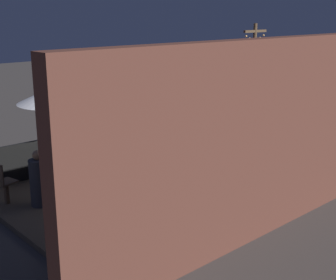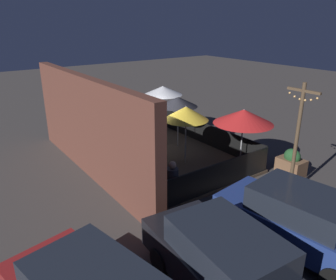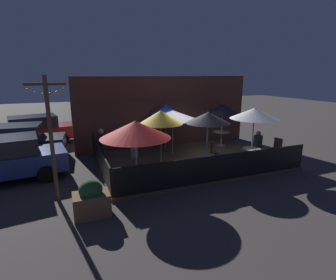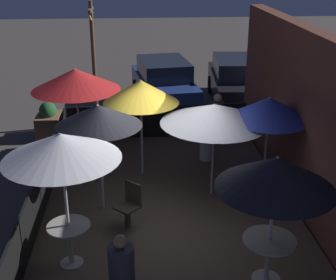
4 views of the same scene
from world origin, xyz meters
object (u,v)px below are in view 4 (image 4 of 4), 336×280
(patio_umbrella_3, at_px, (269,108))
(patron_0, at_px, (122,274))
(patio_umbrella_0, at_px, (61,147))
(patio_chair_1, at_px, (129,204))
(patio_umbrella_1, at_px, (276,173))
(parked_car_2, at_px, (314,83))
(patio_umbrella_4, at_px, (76,79))
(light_post, at_px, (94,58))
(parked_car_1, at_px, (237,80))
(patio_umbrella_6, at_px, (214,114))
(patio_umbrella_2, at_px, (141,92))
(dining_table_1, at_px, (269,248))
(patron_1, at_px, (217,119))
(dining_table_0, at_px, (69,234))
(parked_car_0, at_px, (164,82))
(patron_2, at_px, (207,139))
(planter_box, at_px, (49,121))
(patio_umbrella_5, at_px, (98,116))

(patio_umbrella_3, relative_size, patron_0, 1.81)
(patio_umbrella_3, bearing_deg, patio_umbrella_0, -60.56)
(patio_chair_1, bearing_deg, patio_umbrella_1, 94.08)
(patio_umbrella_3, xyz_separation_m, patron_0, (3.27, -3.03, -1.43))
(patio_umbrella_0, xyz_separation_m, parked_car_2, (-8.53, 7.41, -1.46))
(patio_umbrella_4, height_order, light_post, light_post)
(parked_car_1, bearing_deg, patio_umbrella_1, -4.61)
(patio_umbrella_4, distance_m, patron_0, 6.20)
(patio_umbrella_3, height_order, patio_umbrella_4, patio_umbrella_4)
(patio_chair_1, height_order, light_post, light_post)
(patio_umbrella_6, bearing_deg, patio_umbrella_0, -50.73)
(patio_umbrella_2, distance_m, dining_table_1, 4.73)
(patio_umbrella_2, height_order, parked_car_1, patio_umbrella_2)
(patron_1, xyz_separation_m, parked_car_1, (-3.67, 1.35, 0.12))
(dining_table_0, bearing_deg, patio_chair_1, 137.47)
(patio_chair_1, bearing_deg, patio_umbrella_0, 0.00)
(dining_table_0, relative_size, parked_car_1, 0.17)
(patio_umbrella_3, bearing_deg, parked_car_0, -165.92)
(light_post, distance_m, parked_car_2, 7.64)
(parked_car_2, bearing_deg, patron_2, -56.51)
(patio_umbrella_0, xyz_separation_m, patron_1, (-5.46, 3.46, -1.58))
(patron_2, bearing_deg, planter_box, -152.03)
(dining_table_1, height_order, parked_car_1, parked_car_1)
(dining_table_0, bearing_deg, parked_car_1, 152.22)
(parked_car_0, bearing_deg, planter_box, -60.94)
(patio_umbrella_1, bearing_deg, patron_0, -80.42)
(dining_table_0, height_order, parked_car_1, parked_car_1)
(patio_umbrella_5, relative_size, parked_car_2, 0.51)
(patron_1, bearing_deg, light_post, -50.09)
(patio_umbrella_2, distance_m, parked_car_1, 6.83)
(patio_umbrella_2, bearing_deg, dining_table_0, -20.97)
(light_post, height_order, parked_car_2, light_post)
(patio_umbrella_4, bearing_deg, dining_table_0, 3.58)
(dining_table_1, bearing_deg, patron_1, 177.77)
(dining_table_1, height_order, patron_2, patron_2)
(parked_car_1, bearing_deg, patio_umbrella_4, -45.49)
(patio_umbrella_3, bearing_deg, dining_table_0, -60.56)
(patio_umbrella_3, height_order, patio_umbrella_5, patio_umbrella_5)
(parked_car_0, distance_m, parked_car_2, 5.23)
(patron_0, bearing_deg, light_post, 138.87)
(patio_umbrella_3, xyz_separation_m, patio_umbrella_6, (-0.08, -1.12, -0.11))
(patio_umbrella_4, relative_size, patron_1, 1.69)
(patio_umbrella_3, distance_m, patio_umbrella_5, 3.49)
(dining_table_1, bearing_deg, patio_umbrella_3, 166.31)
(patio_umbrella_1, bearing_deg, dining_table_1, -26.57)
(dining_table_1, xyz_separation_m, patron_1, (-6.12, 0.24, -0.01))
(patio_umbrella_3, relative_size, parked_car_2, 0.50)
(parked_car_0, bearing_deg, patio_umbrella_3, 6.75)
(patio_umbrella_4, distance_m, patio_umbrella_5, 3.14)
(dining_table_0, xyz_separation_m, light_post, (-7.31, -0.02, 1.40))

